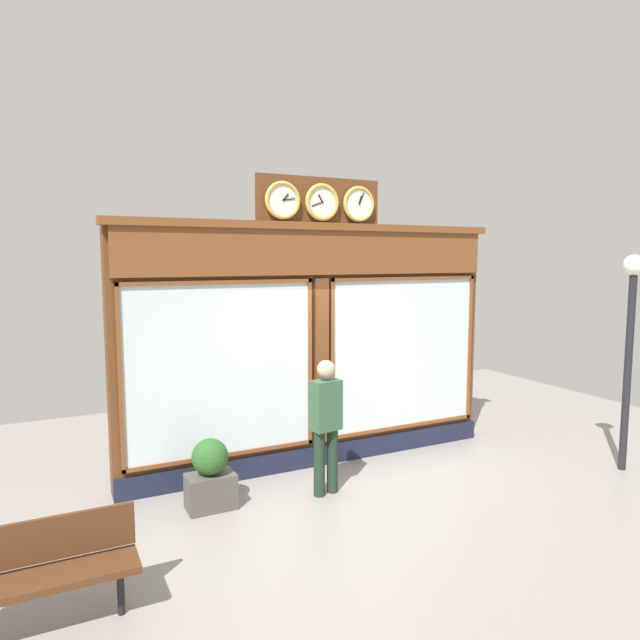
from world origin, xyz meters
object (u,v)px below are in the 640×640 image
at_px(pedestrian, 326,421).
at_px(street_bench, 44,567).
at_px(street_lamp, 631,326).
at_px(planter_box, 211,491).

xyz_separation_m(pedestrian, street_bench, (3.14, 1.31, -0.41)).
distance_m(street_lamp, planter_box, 5.91).
distance_m(planter_box, street_bench, 2.35).
distance_m(pedestrian, planter_box, 1.59).
bearing_deg(street_lamp, planter_box, -13.79).
height_order(planter_box, street_bench, street_bench).
bearing_deg(street_lamp, street_bench, 1.56).
bearing_deg(pedestrian, street_lamp, 164.71).
relative_size(pedestrian, planter_box, 3.02).
distance_m(pedestrian, street_lamp, 4.35).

